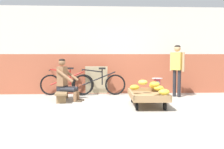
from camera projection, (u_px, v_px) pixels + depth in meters
name	position (u px, v px, depth m)	size (l,w,h in m)	color
ground_plane	(124.00, 110.00, 5.78)	(80.00, 80.00, 0.00)	#A39E93
back_wall	(116.00, 51.00, 8.39)	(16.00, 0.30, 2.77)	#A35138
banana_cart	(147.00, 96.00, 6.28)	(0.88, 1.46, 0.36)	#99754C
banana_pile	(151.00, 87.00, 6.34)	(0.82, 1.36, 0.26)	gold
low_bench	(62.00, 93.00, 7.02)	(0.35, 1.11, 0.27)	olive
vendor_seated	(65.00, 80.00, 6.97)	(0.73, 0.59, 1.14)	brown
plastic_crate	(157.00, 94.00, 7.31)	(0.36, 0.28, 0.30)	gold
weighing_scale	(157.00, 83.00, 7.29)	(0.30, 0.30, 0.29)	#28282D
bicycle_near_left	(67.00, 84.00, 8.03)	(1.66, 0.48, 0.86)	black
bicycle_far_left	(99.00, 84.00, 7.96)	(1.66, 0.48, 0.86)	black
sign_board	(96.00, 80.00, 8.21)	(0.70, 0.19, 0.89)	#C6B289
customer_adult	(177.00, 65.00, 7.63)	(0.36, 0.39, 1.53)	#232328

